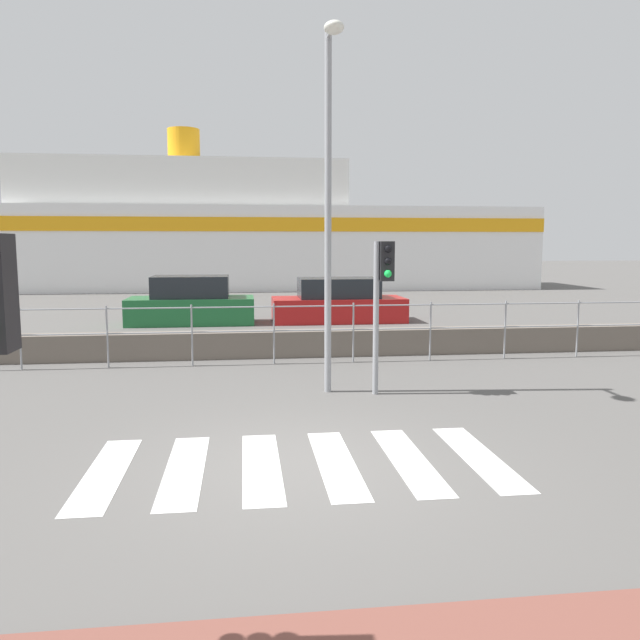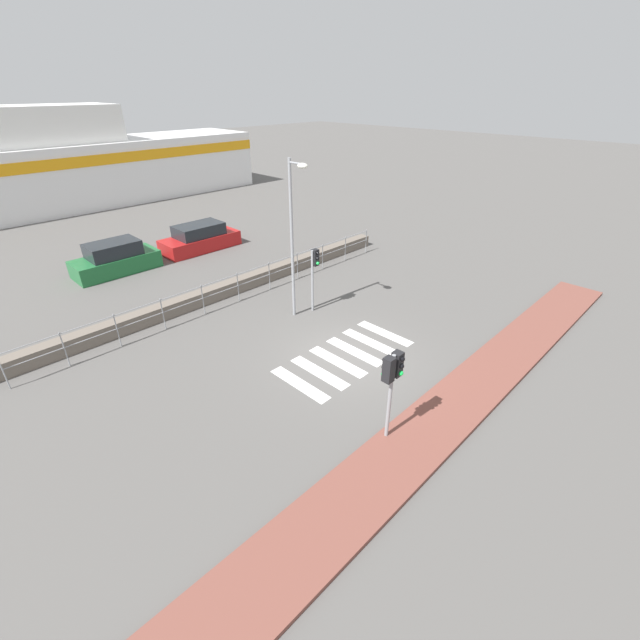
% 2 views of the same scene
% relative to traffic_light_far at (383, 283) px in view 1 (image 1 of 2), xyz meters
% --- Properties ---
extents(ground_plane, '(160.00, 160.00, 0.00)m').
position_rel_traffic_light_far_xyz_m(ground_plane, '(-1.74, -3.34, -1.97)').
color(ground_plane, '#565451').
extents(crosswalk, '(4.95, 2.40, 0.01)m').
position_rel_traffic_light_far_xyz_m(crosswalk, '(-1.75, -3.34, -1.96)').
color(crosswalk, silver).
rests_on(crosswalk, ground_plane).
extents(seawall, '(19.64, 0.55, 0.61)m').
position_rel_traffic_light_far_xyz_m(seawall, '(-1.74, 3.87, -1.66)').
color(seawall, '#6B6056').
rests_on(seawall, ground_plane).
extents(harbor_fence, '(17.71, 0.04, 1.33)m').
position_rel_traffic_light_far_xyz_m(harbor_fence, '(-1.74, 3.00, -1.11)').
color(harbor_fence, gray).
rests_on(harbor_fence, ground_plane).
extents(traffic_light_far, '(0.34, 0.32, 2.68)m').
position_rel_traffic_light_far_xyz_m(traffic_light_far, '(0.00, 0.00, 0.00)').
color(traffic_light_far, gray).
rests_on(traffic_light_far, ground_plane).
extents(streetlamp, '(0.32, 0.94, 6.20)m').
position_rel_traffic_light_far_xyz_m(streetlamp, '(-0.91, 0.13, 1.85)').
color(streetlamp, gray).
rests_on(streetlamp, ground_plane).
extents(ferry_boat, '(32.33, 6.41, 9.00)m').
position_rel_traffic_light_far_xyz_m(ferry_boat, '(-2.52, 26.25, 1.09)').
color(ferry_boat, white).
rests_on(ferry_boat, ground_plane).
extents(parked_car_green, '(4.08, 1.80, 1.57)m').
position_rel_traffic_light_far_xyz_m(parked_car_green, '(-4.10, 10.20, -1.30)').
color(parked_car_green, '#1E6633').
rests_on(parked_car_green, ground_plane).
extents(parked_car_red, '(4.43, 1.85, 1.47)m').
position_rel_traffic_light_far_xyz_m(parked_car_red, '(0.79, 10.20, -1.34)').
color(parked_car_red, '#B21919').
rests_on(parked_car_red, ground_plane).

